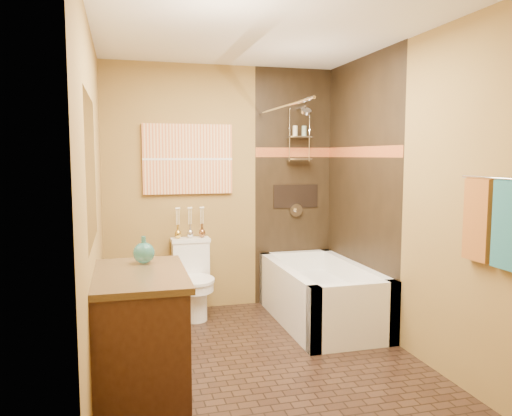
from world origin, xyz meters
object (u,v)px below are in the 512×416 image
object	(u,v)px
bathtub	(321,299)
toilet	(193,278)
vanity	(140,336)
sunset_painting	(188,159)

from	to	relation	value
bathtub	toilet	size ratio (longest dim) A/B	1.98
toilet	vanity	size ratio (longest dim) A/B	0.79
sunset_painting	bathtub	bearing A→B (deg)	-32.11
sunset_painting	bathtub	size ratio (longest dim) A/B	0.60
sunset_painting	vanity	world-z (taller)	sunset_painting
sunset_painting	toilet	bearing A→B (deg)	-90.00
sunset_painting	vanity	size ratio (longest dim) A/B	0.93
sunset_painting	toilet	size ratio (longest dim) A/B	1.19
sunset_painting	bathtub	world-z (taller)	sunset_painting
sunset_painting	bathtub	xyz separation A→B (m)	(1.16, -0.73, -1.33)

